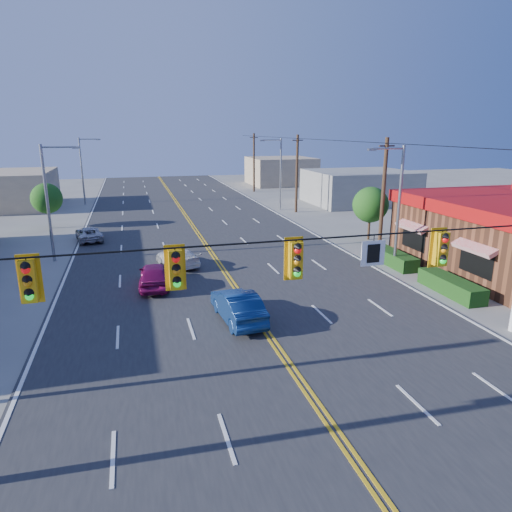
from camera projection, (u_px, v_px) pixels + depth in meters
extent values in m
plane|color=gray|center=(327.00, 422.00, 14.43)|extent=(160.00, 160.00, 0.00)
cube|color=#2D2D30|center=(214.00, 257.00, 33.00)|extent=(20.00, 120.00, 0.06)
cylinder|color=black|center=(336.00, 237.00, 12.82)|extent=(24.00, 0.05, 0.05)
cube|color=white|center=(373.00, 253.00, 13.28)|extent=(0.75, 0.04, 0.75)
cube|color=#D89E0C|center=(29.00, 281.00, 10.93)|extent=(0.55, 0.34, 1.25)
cube|color=#D89E0C|center=(176.00, 269.00, 11.83)|extent=(0.55, 0.34, 1.25)
cube|color=#D89E0C|center=(295.00, 260.00, 12.67)|extent=(0.55, 0.34, 1.25)
cube|color=#D89E0C|center=(441.00, 249.00, 13.87)|extent=(0.55, 0.34, 1.25)
cube|color=#194214|center=(419.00, 270.00, 28.39)|extent=(1.20, 9.00, 0.90)
cylinder|color=gray|center=(399.00, 209.00, 29.17)|extent=(0.20, 0.20, 8.00)
cylinder|color=gray|center=(388.00, 148.00, 27.87)|extent=(2.20, 0.12, 0.12)
cube|color=gray|center=(372.00, 150.00, 27.60)|extent=(0.50, 0.25, 0.15)
cylinder|color=gray|center=(281.00, 175.00, 51.46)|extent=(0.20, 0.20, 8.00)
cylinder|color=gray|center=(272.00, 140.00, 50.16)|extent=(2.20, 0.12, 0.12)
cube|color=gray|center=(262.00, 140.00, 49.90)|extent=(0.50, 0.25, 0.15)
cylinder|color=gray|center=(48.00, 204.00, 30.98)|extent=(0.20, 0.20, 8.00)
cylinder|color=gray|center=(59.00, 147.00, 30.25)|extent=(2.20, 0.12, 0.12)
cube|color=gray|center=(76.00, 148.00, 30.54)|extent=(0.50, 0.25, 0.15)
cylinder|color=gray|center=(82.00, 172.00, 55.13)|extent=(0.20, 0.20, 8.00)
cylinder|color=gray|center=(89.00, 139.00, 54.40)|extent=(2.20, 0.12, 0.12)
cube|color=gray|center=(98.00, 139.00, 54.69)|extent=(0.50, 0.25, 0.15)
cylinder|color=#47301E|center=(383.00, 197.00, 33.14)|extent=(0.28, 0.28, 8.40)
cylinder|color=#47301E|center=(297.00, 174.00, 49.86)|extent=(0.28, 0.28, 8.40)
cylinder|color=#47301E|center=(254.00, 163.00, 66.58)|extent=(0.28, 0.28, 8.40)
cylinder|color=#47301E|center=(369.00, 227.00, 38.03)|extent=(0.20, 0.20, 2.10)
sphere|color=#235B19|center=(370.00, 205.00, 37.53)|extent=(2.94, 2.94, 2.94)
cylinder|color=#47301E|center=(49.00, 218.00, 42.42)|extent=(0.20, 0.20, 2.00)
sphere|color=#235B19|center=(47.00, 198.00, 41.94)|extent=(2.80, 2.80, 2.80)
cube|color=gray|center=(359.00, 187.00, 56.67)|extent=(12.00, 10.00, 4.00)
cube|color=tan|center=(2.00, 190.00, 53.35)|extent=(11.00, 12.00, 4.20)
cube|color=tan|center=(281.00, 171.00, 76.28)|extent=(10.00, 10.00, 4.40)
imported|color=#770D47|center=(155.00, 276.00, 26.45)|extent=(2.04, 4.39, 1.45)
imported|color=navy|center=(238.00, 307.00, 21.78)|extent=(1.94, 4.62, 1.48)
imported|color=silver|center=(178.00, 258.00, 30.65)|extent=(3.08, 4.37, 1.18)
imported|color=#B2B1B6|center=(89.00, 235.00, 37.56)|extent=(2.57, 4.34, 1.13)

